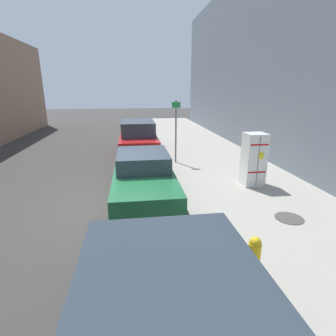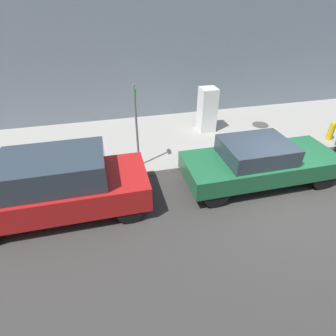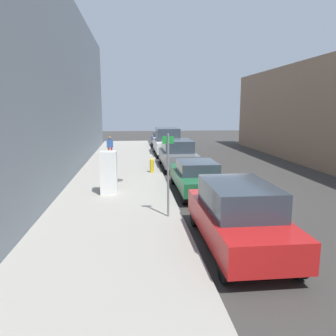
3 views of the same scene
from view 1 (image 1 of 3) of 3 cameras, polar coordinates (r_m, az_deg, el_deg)
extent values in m
plane|color=#383533|center=(8.14, -10.81, -7.36)|extent=(80.00, 80.00, 0.00)
cube|color=#9E998E|center=(8.92, 17.60, -5.21)|extent=(4.64, 44.00, 0.14)
cube|color=white|center=(9.27, 18.13, 1.81)|extent=(0.68, 0.65, 1.77)
cube|color=black|center=(8.98, 19.03, 1.26)|extent=(0.01, 0.01, 1.68)
cube|color=yellow|center=(8.97, 19.64, 2.56)|extent=(0.16, 0.01, 0.22)
cube|color=red|center=(8.86, 19.38, 4.78)|extent=(0.61, 0.01, 0.05)
cube|color=red|center=(9.08, 18.82, -0.90)|extent=(0.61, 0.01, 0.05)
cylinder|color=#47443F|center=(7.44, 24.88, -9.88)|extent=(0.70, 0.70, 0.02)
cylinder|color=slate|center=(11.51, 1.73, 7.84)|extent=(0.07, 0.07, 2.71)
cube|color=#198C33|center=(11.36, 1.79, 13.58)|extent=(0.36, 0.02, 0.24)
cylinder|color=gold|center=(5.00, 18.10, -18.56)|extent=(0.22, 0.22, 0.66)
sphere|color=gold|center=(4.81, 18.49, -15.12)|extent=(0.20, 0.20, 0.20)
cube|color=red|center=(13.75, -6.48, 5.80)|extent=(1.86, 4.57, 0.70)
cube|color=#2D3842|center=(13.64, -6.58, 8.69)|extent=(1.63, 2.51, 0.70)
cylinder|color=black|center=(12.22, -2.45, 2.81)|extent=(0.22, 0.67, 0.67)
cylinder|color=black|center=(12.18, -9.96, 2.52)|extent=(0.22, 0.67, 0.67)
cylinder|color=black|center=(15.52, -3.65, 5.82)|extent=(0.22, 0.67, 0.67)
cylinder|color=black|center=(15.49, -9.58, 5.60)|extent=(0.22, 0.67, 0.67)
cube|color=#1E6038|center=(8.16, -5.33, -2.22)|extent=(1.78, 4.68, 0.55)
cube|color=#2D3842|center=(8.23, -5.51, 1.76)|extent=(1.57, 1.96, 0.50)
cylinder|color=black|center=(6.75, 1.97, -8.90)|extent=(0.22, 0.74, 0.74)
cylinder|color=black|center=(6.68, -11.18, -9.51)|extent=(0.22, 0.74, 0.74)
cylinder|color=black|center=(9.93, -1.37, -0.32)|extent=(0.22, 0.74, 0.74)
cylinder|color=black|center=(9.88, -10.17, -0.67)|extent=(0.22, 0.74, 0.74)
cube|color=#2D3842|center=(2.54, 1.68, -31.58)|extent=(1.70, 2.64, 0.70)
cylinder|color=black|center=(4.69, 8.61, -22.39)|extent=(0.22, 0.69, 0.69)
cylinder|color=black|center=(4.58, -13.96, -23.83)|extent=(0.22, 0.69, 0.69)
camera|label=2|loc=(13.35, -35.00, 21.16)|focal=28.00mm
camera|label=3|loc=(21.65, 0.12, 17.73)|focal=35.00mm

